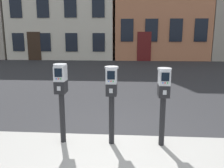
{
  "coord_description": "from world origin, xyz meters",
  "views": [
    {
      "loc": [
        0.15,
        -3.82,
        1.93
      ],
      "look_at": [
        -0.12,
        -0.03,
        1.13
      ],
      "focal_mm": 38.07,
      "sensor_mm": 36.0,
      "label": 1
    }
  ],
  "objects": [
    {
      "name": "ground_plane",
      "position": [
        0.0,
        0.0,
        0.0
      ],
      "size": [
        160.0,
        160.0,
        0.0
      ],
      "primitive_type": "plane",
      "color": "#28282B"
    },
    {
      "name": "parking_meter_near_kerb",
      "position": [
        -0.95,
        -0.14,
        1.05
      ],
      "size": [
        0.22,
        0.25,
        1.33
      ],
      "rotation": [
        0.0,
        0.0,
        -1.57
      ],
      "color": "black",
      "rests_on": "sidewalk_slab"
    },
    {
      "name": "parking_meter_twin_adjacent",
      "position": [
        -0.12,
        -0.14,
        1.03
      ],
      "size": [
        0.22,
        0.25,
        1.29
      ],
      "rotation": [
        0.0,
        0.0,
        -1.57
      ],
      "color": "black",
      "rests_on": "sidewalk_slab"
    },
    {
      "name": "parking_meter_end_of_row",
      "position": [
        0.7,
        -0.14,
        1.02
      ],
      "size": [
        0.22,
        0.25,
        1.28
      ],
      "rotation": [
        0.0,
        0.0,
        -1.57
      ],
      "color": "black",
      "rests_on": "sidewalk_slab"
    }
  ]
}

